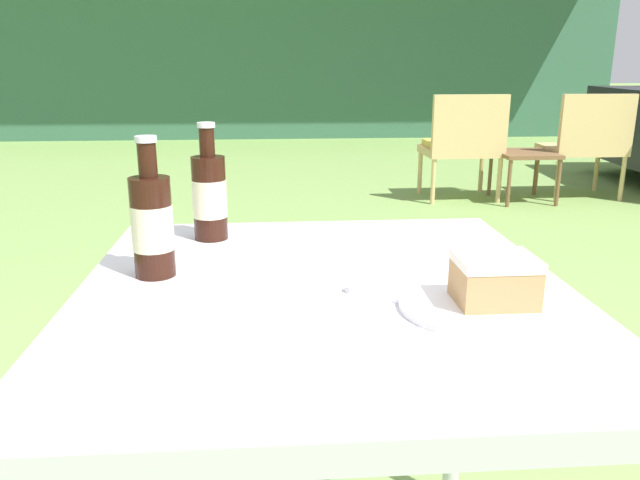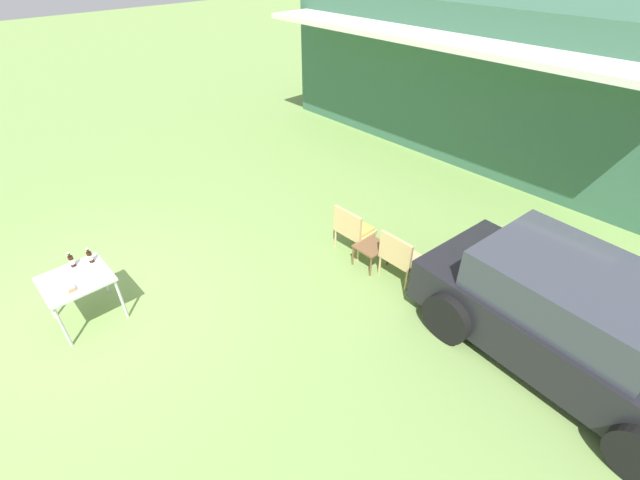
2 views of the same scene
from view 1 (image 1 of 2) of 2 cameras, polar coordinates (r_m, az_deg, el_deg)
name	(u,v)px [view 1 (image 1 of 2)]	position (r m, az deg, el deg)	size (l,w,h in m)	color
cabin_building	(280,21)	(10.64, -3.69, 19.34)	(9.62, 4.33, 3.38)	#38664C
wicker_chair_cushioned	(463,142)	(5.15, 12.93, 8.71)	(0.60, 0.48, 0.84)	tan
wicker_chair_plain	(587,140)	(5.51, 23.23, 8.38)	(0.59, 0.47, 0.84)	tan
garden_side_table	(525,158)	(5.26, 18.21, 7.14)	(0.44, 0.48, 0.40)	brown
patio_table	(325,329)	(1.03, 0.44, -8.11)	(0.79, 0.85, 0.74)	silver
cake_on_plate	(486,290)	(0.94, 14.96, -4.45)	(0.22, 0.22, 0.08)	white
cola_bottle_near	(209,195)	(1.27, -10.07, 4.06)	(0.07, 0.07, 0.23)	black
cola_bottle_far	(152,224)	(1.07, -15.09, 1.46)	(0.07, 0.07, 0.23)	black
fork	(449,308)	(0.94, 11.75, -6.08)	(0.15, 0.08, 0.01)	silver
loose_bottle_cap	(353,289)	(0.99, 3.07, -4.46)	(0.03, 0.03, 0.01)	silver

